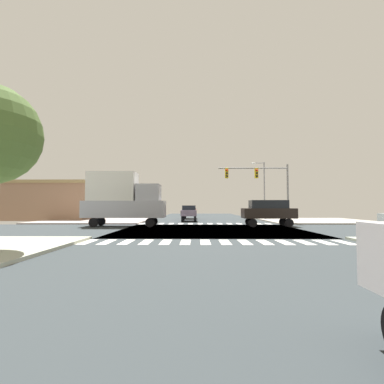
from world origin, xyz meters
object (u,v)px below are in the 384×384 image
traffic_signal_mast (260,179)px  street_lamp (262,185)px  bank_building (57,201)px  box_truck_farside_1 (122,198)px  suv_queued_2 (268,211)px  sedan_leading_2 (189,212)px  sedan_outer_5 (190,211)px  sedan_middle_4 (192,209)px

traffic_signal_mast → street_lamp: size_ratio=0.96×
bank_building → box_truck_farside_1: (12.09, -12.34, 0.05)m
bank_building → suv_queued_2: bearing=-26.1°
street_lamp → sedan_leading_2: 10.82m
box_truck_farside_1 → sedan_outer_5: (5.83, 14.52, -1.45)m
bank_building → sedan_middle_4: bank_building is taller
bank_building → sedan_middle_4: size_ratio=2.76×
suv_queued_2 → sedan_outer_5: (-7.28, 14.52, -0.28)m
suv_queued_2 → box_truck_farside_1: bearing=-90.0°
sedan_outer_5 → bank_building: bearing=6.9°
street_lamp → bank_building: street_lamp is taller
bank_building → sedan_leading_2: 18.43m
traffic_signal_mast → bank_building: 26.84m
bank_building → sedan_middle_4: bearing=46.3°
bank_building → sedan_leading_2: bank_building is taller
box_truck_farside_1 → suv_queued_2: size_ratio=1.57×
bank_building → sedan_outer_5: 18.11m
sedan_leading_2 → sedan_middle_4: same height
box_truck_farside_1 → street_lamp: bearing=127.4°
sedan_leading_2 → sedan_middle_4: (0.00, 22.81, 0.00)m
street_lamp → bank_building: bearing=178.9°
traffic_signal_mast → sedan_middle_4: size_ratio=1.69×
sedan_leading_2 → sedan_middle_4: 22.81m
traffic_signal_mast → bank_building: size_ratio=0.61×
street_lamp → sedan_outer_5: 10.58m
traffic_signal_mast → street_lamp: 8.23m
box_truck_farside_1 → sedan_leading_2: box_truck_farside_1 is taller
traffic_signal_mast → sedan_leading_2: (-7.46, 4.40, -3.46)m
bank_building → sedan_leading_2: bearing=-12.8°
traffic_signal_mast → sedan_leading_2: traffic_signal_mast is taller
box_truck_farside_1 → sedan_leading_2: (5.83, 8.28, -1.45)m
bank_building → suv_queued_2: bank_building is taller
bank_building → box_truck_farside_1: size_ratio=1.65×
bank_building → suv_queued_2: size_ratio=2.58×
traffic_signal_mast → sedan_outer_5: traffic_signal_mast is taller
street_lamp → traffic_signal_mast: bearing=-105.2°
sedan_leading_2 → sedan_outer_5: (0.00, 6.25, 0.00)m
box_truck_farside_1 → suv_queued_2: (13.10, 0.00, -1.17)m
bank_building → sedan_middle_4: (17.92, 18.74, -1.40)m
sedan_outer_5 → suv_queued_2: bearing=116.6°
suv_queued_2 → street_lamp: bearing=168.8°
suv_queued_2 → sedan_outer_5: suv_queued_2 is taller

